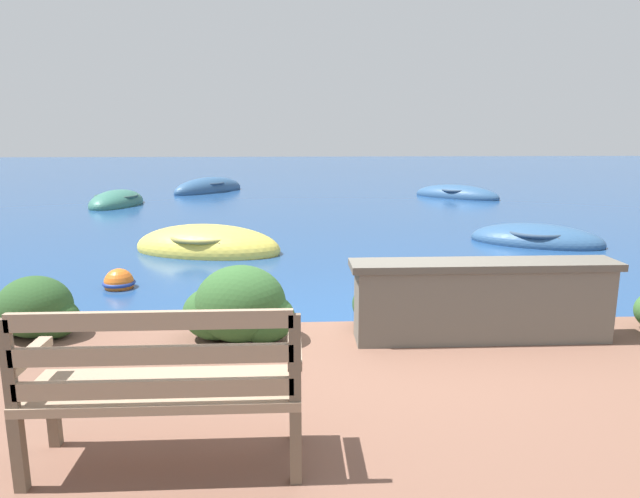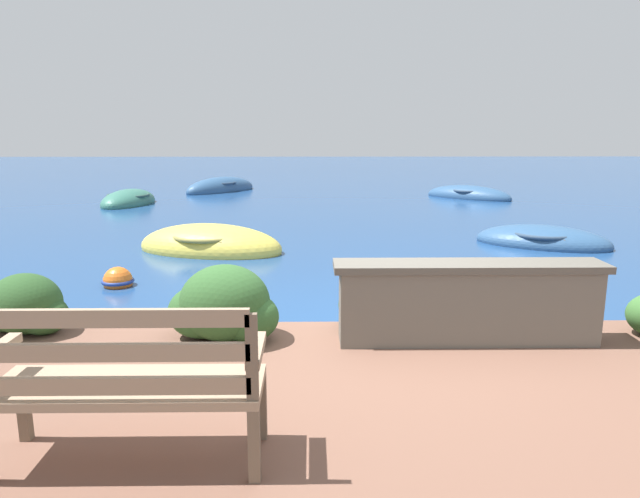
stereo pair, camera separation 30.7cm
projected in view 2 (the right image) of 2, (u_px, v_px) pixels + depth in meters
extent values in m
plane|color=navy|center=(366.00, 343.00, 5.42)|extent=(80.00, 80.00, 0.00)
cube|color=brown|center=(24.00, 408.00, 3.28)|extent=(0.06, 0.06, 0.40)
cube|color=brown|center=(261.00, 406.00, 3.30)|extent=(0.06, 0.06, 0.40)
cube|color=brown|center=(254.00, 445.00, 2.89)|extent=(0.06, 0.06, 0.40)
cube|color=gray|center=(129.00, 387.00, 3.04)|extent=(1.43, 0.48, 0.05)
cube|color=gray|center=(114.00, 386.00, 2.82)|extent=(1.36, 0.04, 0.09)
cube|color=gray|center=(111.00, 352.00, 2.78)|extent=(1.36, 0.04, 0.09)
cube|color=gray|center=(109.00, 318.00, 2.74)|extent=(1.36, 0.04, 0.09)
cube|color=brown|center=(252.00, 357.00, 2.80)|extent=(0.06, 0.04, 0.45)
cube|color=gray|center=(256.00, 350.00, 3.01)|extent=(0.07, 0.43, 0.05)
cube|color=#666056|center=(467.00, 306.00, 4.82)|extent=(2.16, 0.35, 0.63)
cube|color=#565249|center=(470.00, 266.00, 4.75)|extent=(2.27, 0.39, 0.06)
ellipsoid|color=#284C23|center=(25.00, 304.00, 5.03)|extent=(0.64, 0.57, 0.54)
ellipsoid|color=#284C23|center=(9.00, 311.00, 5.09)|extent=(0.48, 0.43, 0.38)
ellipsoid|color=#284C23|center=(43.00, 315.00, 5.02)|extent=(0.44, 0.40, 0.35)
ellipsoid|color=#2D5628|center=(225.00, 303.00, 4.86)|extent=(0.77, 0.70, 0.66)
ellipsoid|color=#2D5628|center=(202.00, 312.00, 4.93)|extent=(0.58, 0.52, 0.46)
ellipsoid|color=#2D5628|center=(247.00, 317.00, 4.84)|extent=(0.54, 0.49, 0.42)
ellipsoid|color=#284C23|center=(392.00, 296.00, 5.09)|extent=(0.74, 0.67, 0.63)
ellipsoid|color=#284C23|center=(368.00, 305.00, 5.16)|extent=(0.56, 0.50, 0.44)
ellipsoid|color=#284C23|center=(413.00, 309.00, 5.08)|extent=(0.52, 0.47, 0.41)
ellipsoid|color=#38662D|center=(530.00, 307.00, 4.96)|extent=(0.61, 0.55, 0.52)
ellipsoid|color=#38662D|center=(509.00, 314.00, 5.01)|extent=(0.46, 0.41, 0.36)
ellipsoid|color=#38662D|center=(548.00, 318.00, 4.95)|extent=(0.42, 0.38, 0.33)
ellipsoid|color=#DBC64C|center=(210.00, 248.00, 9.58)|extent=(2.76, 1.90, 0.80)
torus|color=olive|center=(210.00, 235.00, 9.53)|extent=(1.57, 1.57, 0.07)
cube|color=#846647|center=(231.00, 237.00, 9.44)|extent=(0.39, 1.01, 0.04)
cube|color=#846647|center=(193.00, 236.00, 9.62)|extent=(0.39, 1.01, 0.04)
ellipsoid|color=#2D517A|center=(542.00, 242.00, 10.11)|extent=(2.57, 2.11, 0.61)
torus|color=#2D4157|center=(543.00, 233.00, 10.07)|extent=(1.60, 1.60, 0.07)
cube|color=#846647|center=(564.00, 236.00, 9.92)|extent=(0.55, 0.88, 0.04)
cube|color=#846647|center=(526.00, 233.00, 10.21)|extent=(0.55, 0.88, 0.04)
ellipsoid|color=#336B5B|center=(129.00, 202.00, 15.64)|extent=(1.49, 2.41, 0.73)
torus|color=#304F46|center=(128.00, 195.00, 15.60)|extent=(1.31, 1.31, 0.07)
cube|color=#846647|center=(134.00, 195.00, 15.93)|extent=(0.91, 0.27, 0.04)
cube|color=#846647|center=(123.00, 197.00, 15.33)|extent=(0.91, 0.27, 0.04)
ellipsoid|color=#2D517A|center=(468.00, 196.00, 17.13)|extent=(2.65, 2.48, 0.67)
torus|color=#2D4157|center=(469.00, 190.00, 17.09)|extent=(1.40, 1.40, 0.07)
cube|color=#846647|center=(456.00, 190.00, 17.35)|extent=(0.60, 0.66, 0.04)
cube|color=#846647|center=(479.00, 192.00, 16.89)|extent=(0.60, 0.66, 0.04)
ellipsoid|color=#2D517A|center=(221.00, 190.00, 18.98)|extent=(2.55, 2.86, 0.84)
torus|color=#2D4157|center=(221.00, 183.00, 18.94)|extent=(1.44, 1.44, 0.07)
cube|color=#846647|center=(230.00, 183.00, 19.28)|extent=(0.71, 0.59, 0.04)
cube|color=#846647|center=(213.00, 184.00, 18.67)|extent=(0.71, 0.59, 0.04)
sphere|color=orange|center=(118.00, 281.00, 7.42)|extent=(0.38, 0.38, 0.38)
torus|color=navy|center=(118.00, 281.00, 7.42)|extent=(0.41, 0.41, 0.05)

